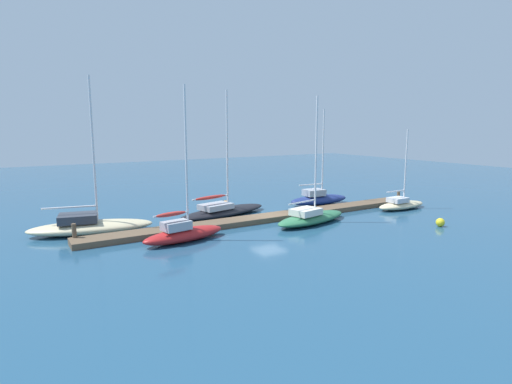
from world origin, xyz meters
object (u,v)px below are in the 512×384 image
sailboat_0 (90,225)px  sailboat_1 (183,232)px  sailboat_4 (319,198)px  sailboat_2 (223,210)px  mooring_buoy_orange (226,205)px  sailboat_5 (401,204)px  sailboat_3 (311,217)px  mooring_buoy_yellow (440,222)px

sailboat_0 → sailboat_1: size_ratio=1.08×
sailboat_4 → sailboat_2: bearing=-177.4°
sailboat_0 → mooring_buoy_orange: sailboat_0 is taller
sailboat_5 → mooring_buoy_orange: bearing=147.4°
sailboat_0 → sailboat_3: bearing=-8.7°
sailboat_3 → sailboat_5: 10.50m
mooring_buoy_orange → sailboat_4: bearing=-18.5°
sailboat_0 → mooring_buoy_yellow: size_ratio=16.90×
sailboat_4 → sailboat_5: size_ratio=1.26×
sailboat_1 → mooring_buoy_orange: size_ratio=13.56×
sailboat_5 → mooring_buoy_yellow: sailboat_5 is taller
sailboat_3 → mooring_buoy_orange: 9.10m
sailboat_1 → mooring_buoy_yellow: 18.97m
sailboat_4 → mooring_buoy_yellow: size_ratio=14.03×
sailboat_1 → sailboat_5: sailboat_1 is taller
mooring_buoy_orange → sailboat_1: bearing=-131.4°
sailboat_2 → mooring_buoy_orange: 3.10m
mooring_buoy_orange → sailboat_0: bearing=-166.3°
sailboat_5 → mooring_buoy_orange: sailboat_5 is taller
sailboat_2 → sailboat_3: 7.53m
sailboat_3 → sailboat_0: bearing=147.5°
sailboat_1 → sailboat_3: size_ratio=1.04×
sailboat_0 → sailboat_4: sailboat_0 is taller
sailboat_0 → mooring_buoy_yellow: 25.50m
sailboat_2 → mooring_buoy_yellow: bearing=-56.8°
sailboat_5 → sailboat_0: bearing=167.3°
sailboat_1 → sailboat_3: (10.34, -0.28, -0.12)m
sailboat_2 → sailboat_4: size_ratio=1.15×
sailboat_1 → sailboat_5: (20.85, -0.11, -0.18)m
sailboat_2 → mooring_buoy_orange: size_ratio=14.01×
sailboat_4 → sailboat_3: bearing=-130.1°
sailboat_1 → sailboat_4: bearing=9.3°
mooring_buoy_orange → mooring_buoy_yellow: 17.93m
mooring_buoy_yellow → sailboat_2: bearing=136.1°
sailboat_0 → sailboat_1: bearing=-36.3°
sailboat_2 → mooring_buoy_yellow: sailboat_2 is taller
sailboat_5 → mooring_buoy_yellow: bearing=-116.4°
mooring_buoy_yellow → sailboat_5: bearing=64.3°
sailboat_0 → mooring_buoy_yellow: sailboat_0 is taller
sailboat_1 → mooring_buoy_yellow: bearing=-28.5°
mooring_buoy_orange → sailboat_3: bearing=-70.5°
sailboat_3 → mooring_buoy_yellow: sailboat_3 is taller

